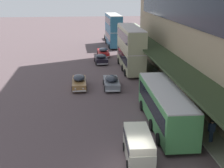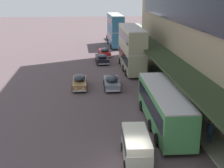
{
  "view_description": "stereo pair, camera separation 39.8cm",
  "coord_description": "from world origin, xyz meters",
  "px_view_note": "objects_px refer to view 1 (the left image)",
  "views": [
    {
      "loc": [
        -3.21,
        -17.61,
        11.61
      ],
      "look_at": [
        0.16,
        15.0,
        1.53
      ],
      "focal_mm": 50.0,
      "sensor_mm": 36.0,
      "label": 1
    },
    {
      "loc": [
        -2.81,
        -17.65,
        11.61
      ],
      "look_at": [
        0.16,
        15.0,
        1.53
      ],
      "focal_mm": 50.0,
      "sensor_mm": 36.0,
      "label": 2
    }
  ],
  "objects_px": {
    "sedan_lead_near": "(109,36)",
    "transit_bus_kerbside_rear": "(113,29)",
    "sedan_trailing_mid": "(101,59)",
    "transit_bus_kerbside_front": "(165,105)",
    "sedan_oncoming_rear": "(79,82)",
    "vw_van": "(138,144)",
    "transit_bus_kerbside_far": "(131,47)",
    "sedan_trailing_near": "(111,82)",
    "pedestrian_at_kerb": "(212,130)",
    "sedan_far_back": "(103,52)"
  },
  "relations": [
    {
      "from": "sedan_oncoming_rear",
      "to": "sedan_trailing_near",
      "type": "bearing_deg",
      "value": -7.35
    },
    {
      "from": "transit_bus_kerbside_front",
      "to": "sedan_trailing_mid",
      "type": "bearing_deg",
      "value": 98.91
    },
    {
      "from": "transit_bus_kerbside_rear",
      "to": "sedan_oncoming_rear",
      "type": "relative_size",
      "value": 2.09
    },
    {
      "from": "transit_bus_kerbside_front",
      "to": "transit_bus_kerbside_far",
      "type": "xyz_separation_m",
      "value": [
        0.2,
        20.0,
        1.46
      ]
    },
    {
      "from": "pedestrian_at_kerb",
      "to": "transit_bus_kerbside_front",
      "type": "bearing_deg",
      "value": 127.65
    },
    {
      "from": "sedan_trailing_mid",
      "to": "pedestrian_at_kerb",
      "type": "distance_m",
      "value": 28.94
    },
    {
      "from": "transit_bus_kerbside_rear",
      "to": "pedestrian_at_kerb",
      "type": "height_order",
      "value": "transit_bus_kerbside_rear"
    },
    {
      "from": "sedan_trailing_mid",
      "to": "sedan_oncoming_rear",
      "type": "bearing_deg",
      "value": -105.55
    },
    {
      "from": "transit_bus_kerbside_rear",
      "to": "sedan_lead_near",
      "type": "relative_size",
      "value": 2.13
    },
    {
      "from": "sedan_oncoming_rear",
      "to": "pedestrian_at_kerb",
      "type": "bearing_deg",
      "value": -56.66
    },
    {
      "from": "transit_bus_kerbside_far",
      "to": "pedestrian_at_kerb",
      "type": "distance_m",
      "value": 23.83
    },
    {
      "from": "sedan_oncoming_rear",
      "to": "vw_van",
      "type": "distance_m",
      "value": 17.55
    },
    {
      "from": "sedan_trailing_near",
      "to": "vw_van",
      "type": "relative_size",
      "value": 1.04
    },
    {
      "from": "sedan_oncoming_rear",
      "to": "sedan_far_back",
      "type": "bearing_deg",
      "value": 76.69
    },
    {
      "from": "sedan_trailing_near",
      "to": "sedan_oncoming_rear",
      "type": "bearing_deg",
      "value": 172.65
    },
    {
      "from": "sedan_oncoming_rear",
      "to": "vw_van",
      "type": "relative_size",
      "value": 1.05
    },
    {
      "from": "sedan_lead_near",
      "to": "vw_van",
      "type": "height_order",
      "value": "vw_van"
    },
    {
      "from": "transit_bus_kerbside_far",
      "to": "vw_van",
      "type": "bearing_deg",
      "value": -97.87
    },
    {
      "from": "transit_bus_kerbside_front",
      "to": "vw_van",
      "type": "height_order",
      "value": "transit_bus_kerbside_front"
    },
    {
      "from": "transit_bus_kerbside_rear",
      "to": "transit_bus_kerbside_front",
      "type": "bearing_deg",
      "value": -89.76
    },
    {
      "from": "transit_bus_kerbside_far",
      "to": "sedan_far_back",
      "type": "bearing_deg",
      "value": 107.92
    },
    {
      "from": "transit_bus_kerbside_front",
      "to": "transit_bus_kerbside_far",
      "type": "distance_m",
      "value": 20.05
    },
    {
      "from": "transit_bus_kerbside_far",
      "to": "sedan_lead_near",
      "type": "bearing_deg",
      "value": 91.07
    },
    {
      "from": "transit_bus_kerbside_rear",
      "to": "vw_van",
      "type": "height_order",
      "value": "transit_bus_kerbside_rear"
    },
    {
      "from": "transit_bus_kerbside_front",
      "to": "sedan_far_back",
      "type": "distance_m",
      "value": 30.3
    },
    {
      "from": "transit_bus_kerbside_rear",
      "to": "vw_van",
      "type": "bearing_deg",
      "value": -93.93
    },
    {
      "from": "transit_bus_kerbside_front",
      "to": "sedan_lead_near",
      "type": "xyz_separation_m",
      "value": [
        -0.33,
        48.82,
        -1.2
      ]
    },
    {
      "from": "sedan_trailing_mid",
      "to": "sedan_lead_near",
      "type": "distance_m",
      "value": 24.5
    },
    {
      "from": "transit_bus_kerbside_rear",
      "to": "transit_bus_kerbside_far",
      "type": "xyz_separation_m",
      "value": [
        0.37,
        -20.1,
        -0.12
      ]
    },
    {
      "from": "sedan_trailing_near",
      "to": "sedan_far_back",
      "type": "bearing_deg",
      "value": 88.69
    },
    {
      "from": "transit_bus_kerbside_rear",
      "to": "sedan_trailing_near",
      "type": "relative_size",
      "value": 2.1
    },
    {
      "from": "transit_bus_kerbside_far",
      "to": "sedan_trailing_near",
      "type": "xyz_separation_m",
      "value": [
        -3.7,
        -8.64,
        -2.63
      ]
    },
    {
      "from": "sedan_far_back",
      "to": "transit_bus_kerbside_rear",
      "type": "bearing_deg",
      "value": 73.77
    },
    {
      "from": "vw_van",
      "to": "pedestrian_at_kerb",
      "type": "xyz_separation_m",
      "value": [
        6.05,
        1.61,
        0.08
      ]
    },
    {
      "from": "sedan_oncoming_rear",
      "to": "pedestrian_at_kerb",
      "type": "height_order",
      "value": "pedestrian_at_kerb"
    },
    {
      "from": "transit_bus_kerbside_far",
      "to": "transit_bus_kerbside_rear",
      "type": "bearing_deg",
      "value": 91.05
    },
    {
      "from": "sedan_lead_near",
      "to": "transit_bus_kerbside_rear",
      "type": "bearing_deg",
      "value": -88.88
    },
    {
      "from": "sedan_trailing_mid",
      "to": "transit_bus_kerbside_front",
      "type": "bearing_deg",
      "value": -81.09
    },
    {
      "from": "transit_bus_kerbside_far",
      "to": "sedan_oncoming_rear",
      "type": "relative_size",
      "value": 2.34
    },
    {
      "from": "transit_bus_kerbside_far",
      "to": "sedan_lead_near",
      "type": "height_order",
      "value": "transit_bus_kerbside_far"
    },
    {
      "from": "transit_bus_kerbside_rear",
      "to": "sedan_far_back",
      "type": "height_order",
      "value": "transit_bus_kerbside_rear"
    },
    {
      "from": "sedan_far_back",
      "to": "sedan_lead_near",
      "type": "relative_size",
      "value": 1.05
    },
    {
      "from": "sedan_far_back",
      "to": "vw_van",
      "type": "relative_size",
      "value": 1.08
    },
    {
      "from": "sedan_trailing_near",
      "to": "pedestrian_at_kerb",
      "type": "xyz_separation_m",
      "value": [
        6.27,
        -14.95,
        0.41
      ]
    },
    {
      "from": "vw_van",
      "to": "sedan_trailing_mid",
      "type": "bearing_deg",
      "value": 91.11
    },
    {
      "from": "transit_bus_kerbside_front",
      "to": "sedan_trailing_near",
      "type": "height_order",
      "value": "transit_bus_kerbside_front"
    },
    {
      "from": "transit_bus_kerbside_far",
      "to": "sedan_trailing_near",
      "type": "relative_size",
      "value": 2.35
    },
    {
      "from": "vw_van",
      "to": "pedestrian_at_kerb",
      "type": "height_order",
      "value": "pedestrian_at_kerb"
    },
    {
      "from": "pedestrian_at_kerb",
      "to": "vw_van",
      "type": "bearing_deg",
      "value": -165.12
    },
    {
      "from": "transit_bus_kerbside_front",
      "to": "transit_bus_kerbside_rear",
      "type": "height_order",
      "value": "transit_bus_kerbside_rear"
    }
  ]
}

